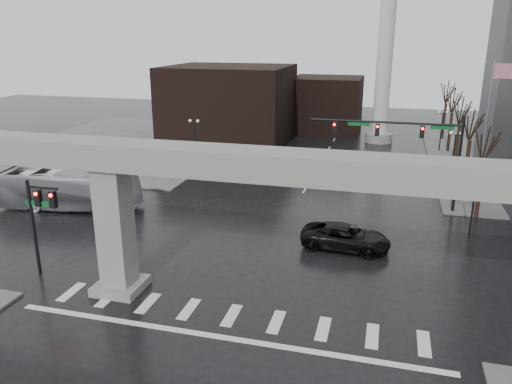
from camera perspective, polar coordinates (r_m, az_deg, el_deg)
ground at (r=27.71m, az=-2.16°, el=-12.87°), size 160.00×160.00×0.00m
sidewalk_nw at (r=68.91m, az=-14.19°, el=5.40°), size 28.00×36.00×0.15m
elevated_guideway at (r=24.59m, az=0.47°, el=0.67°), size 48.00×2.60×8.70m
building_far_left at (r=68.74m, az=-3.11°, el=10.05°), size 16.00×14.00×10.00m
building_far_mid at (r=76.00m, az=8.07°, el=9.88°), size 10.00×10.00×8.00m
smokestack at (r=68.78m, az=14.65°, el=16.52°), size 3.60×3.60×30.00m
signal_mast_arm at (r=42.42m, az=17.27°, el=5.66°), size 12.12×0.43×8.00m
signal_left_pole at (r=31.91m, az=-23.51°, el=-2.12°), size 2.30×0.30×6.00m
flagpole_assembly at (r=45.97m, az=25.28°, el=7.81°), size 2.06×0.12×12.00m
lamp_right_0 at (r=38.79m, az=23.79°, el=0.27°), size 1.22×0.32×5.11m
lamp_right_1 at (r=52.25m, az=21.72°, el=4.70°), size 1.22×0.32×5.11m
lamp_right_2 at (r=65.94m, az=20.49°, el=7.31°), size 1.22×0.32×5.11m
lamp_left_0 at (r=43.49m, az=-13.90°, el=3.03°), size 1.22×0.32×5.11m
lamp_left_1 at (r=55.83m, az=-7.06°, el=6.59°), size 1.22×0.32×5.11m
lamp_left_2 at (r=68.81m, az=-2.69°, el=8.78°), size 1.22×0.32×5.11m
tree_right_0 at (r=42.96m, az=24.31°, el=0.83°), size 1.09×1.58×7.50m
tree_right_1 at (r=50.60m, az=23.02°, el=3.43°), size 1.09×1.61×7.67m
tree_right_2 at (r=58.34m, az=22.07°, el=5.34°), size 1.10×1.63×7.85m
tree_right_3 at (r=66.14m, az=21.33°, el=6.81°), size 1.11×1.66×8.02m
tree_right_4 at (r=73.99m, az=20.75°, el=7.96°), size 1.12×1.69×8.19m
pickup_truck at (r=34.63m, az=10.20°, el=-5.10°), size 6.17×3.16×1.67m
city_bus at (r=44.46m, az=-20.78°, el=0.30°), size 12.34×4.65×3.36m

